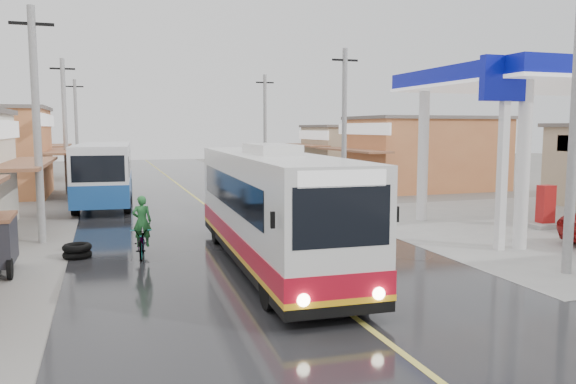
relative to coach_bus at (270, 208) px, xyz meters
name	(u,v)px	position (x,y,z in m)	size (l,w,h in m)	color
ground	(328,298)	(0.37, -3.49, -1.69)	(120.00, 120.00, 0.00)	slate
road	(211,210)	(0.37, 11.51, -1.68)	(12.00, 90.00, 0.02)	black
centre_line	(211,209)	(0.37, 11.51, -1.66)	(0.15, 90.00, 0.01)	#D8CC4C
shopfronts_right	(508,205)	(15.37, 8.51, -1.69)	(11.00, 44.00, 4.80)	beige
utility_poles_left	(58,214)	(-6.63, 12.51, -1.69)	(1.60, 50.00, 8.00)	gray
utility_poles_right	(343,204)	(7.37, 11.51, -1.69)	(1.60, 36.00, 8.00)	gray
coach_bus	(270,208)	(0.00, 0.00, 0.00)	(2.91, 11.27, 3.49)	silver
second_bus	(105,173)	(-4.50, 14.75, 0.00)	(3.06, 9.56, 3.13)	silver
cyclist	(142,237)	(-3.47, 2.20, -1.05)	(0.81, 1.85, 1.93)	black
tyre_stack	(77,251)	(-5.38, 2.68, -1.46)	(0.87, 0.87, 0.45)	black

